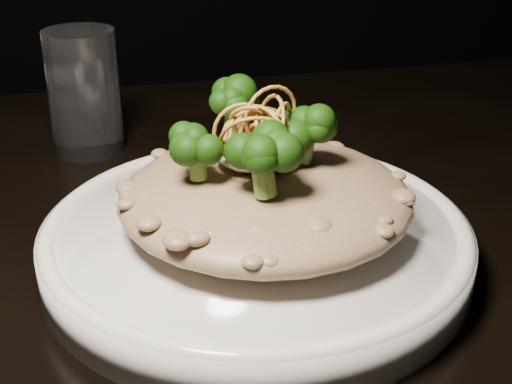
# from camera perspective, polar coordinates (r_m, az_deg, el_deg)

# --- Properties ---
(table) EXTENTS (1.10, 0.80, 0.75)m
(table) POSITION_cam_1_polar(r_m,az_deg,el_deg) (0.58, -1.80, -11.03)
(table) COLOR black
(table) RESTS_ON ground
(plate) EXTENTS (0.30, 0.30, 0.03)m
(plate) POSITION_cam_1_polar(r_m,az_deg,el_deg) (0.50, 0.00, -4.12)
(plate) COLOR white
(plate) RESTS_ON table
(risotto) EXTENTS (0.20, 0.20, 0.04)m
(risotto) POSITION_cam_1_polar(r_m,az_deg,el_deg) (0.48, 0.75, -0.37)
(risotto) COLOR brown
(risotto) RESTS_ON plate
(broccoli) EXTENTS (0.15, 0.15, 0.05)m
(broccoli) POSITION_cam_1_polar(r_m,az_deg,el_deg) (0.46, -0.58, 5.24)
(broccoli) COLOR black
(broccoli) RESTS_ON risotto
(cheese) EXTENTS (0.06, 0.06, 0.02)m
(cheese) POSITION_cam_1_polar(r_m,az_deg,el_deg) (0.47, 0.11, 3.20)
(cheese) COLOR white
(cheese) RESTS_ON risotto
(shallots) EXTENTS (0.06, 0.06, 0.04)m
(shallots) POSITION_cam_1_polar(r_m,az_deg,el_deg) (0.46, 0.83, 5.78)
(shallots) COLOR #92551F
(shallots) RESTS_ON cheese
(drinking_glass) EXTENTS (0.08, 0.08, 0.12)m
(drinking_glass) POSITION_cam_1_polar(r_m,az_deg,el_deg) (0.69, -13.59, 7.75)
(drinking_glass) COLOR silver
(drinking_glass) RESTS_ON table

